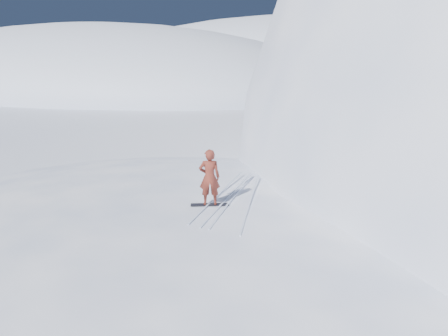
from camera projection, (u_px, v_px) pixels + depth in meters
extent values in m
plane|color=white|center=(155.00, 335.00, 11.10)|extent=(400.00, 400.00, 0.00)
ellipsoid|color=white|center=(238.00, 292.00, 13.11)|extent=(36.00, 28.00, 4.80)
ellipsoid|color=white|center=(87.00, 86.00, 94.64)|extent=(120.00, 70.00, 28.00)
ellipsoid|color=white|center=(285.00, 78.00, 121.78)|extent=(140.00, 90.00, 36.00)
ellipsoid|color=white|center=(1.00, 328.00, 11.36)|extent=(6.00, 5.40, 0.80)
ellipsoid|color=white|center=(209.00, 236.00, 17.05)|extent=(7.00, 6.30, 1.00)
ellipsoid|color=white|center=(446.00, 336.00, 11.06)|extent=(4.00, 3.60, 0.60)
cube|color=black|center=(210.00, 204.00, 14.04)|extent=(1.27, 0.93, 0.02)
imported|color=maroon|center=(210.00, 177.00, 13.76)|extent=(0.87, 0.79, 1.99)
ellipsoid|color=white|center=(36.00, 93.00, 77.81)|extent=(10.39, 8.31, 7.27)
cube|color=silver|center=(219.00, 193.00, 15.14)|extent=(1.26, 5.89, 0.04)
cube|color=silver|center=(230.00, 195.00, 14.93)|extent=(1.27, 5.89, 0.04)
cube|color=silver|center=(234.00, 196.00, 14.84)|extent=(1.52, 5.83, 0.04)
cube|color=silver|center=(251.00, 199.00, 14.50)|extent=(2.14, 5.65, 0.04)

